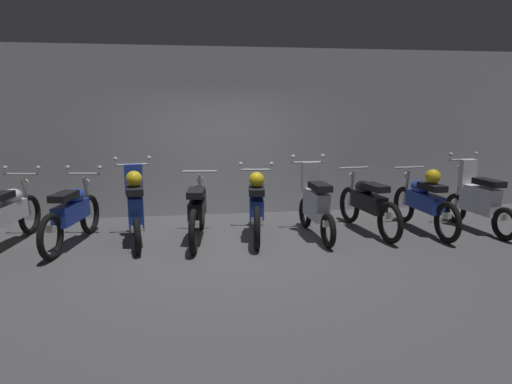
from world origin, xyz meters
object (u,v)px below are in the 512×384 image
(motorbike_slot_6, at_px, (315,204))
(motorbike_slot_7, at_px, (368,203))
(motorbike_slot_8, at_px, (424,201))
(motorbike_slot_3, at_px, (135,206))
(motorbike_slot_9, at_px, (478,200))
(motorbike_slot_5, at_px, (256,205))
(motorbike_slot_1, at_px, (8,214))
(motorbike_slot_2, at_px, (72,213))
(motorbike_slot_4, at_px, (198,209))

(motorbike_slot_6, relative_size, motorbike_slot_7, 0.87)
(motorbike_slot_8, bearing_deg, motorbike_slot_3, 179.08)
(motorbike_slot_9, bearing_deg, motorbike_slot_7, 174.64)
(motorbike_slot_3, relative_size, motorbike_slot_7, 0.86)
(motorbike_slot_5, bearing_deg, motorbike_slot_9, -2.60)
(motorbike_slot_1, relative_size, motorbike_slot_2, 1.01)
(motorbike_slot_1, height_order, motorbike_slot_5, same)
(motorbike_slot_6, height_order, motorbike_slot_9, same)
(motorbike_slot_3, xyz_separation_m, motorbike_slot_9, (5.64, -0.14, -0.04))
(motorbike_slot_2, xyz_separation_m, motorbike_slot_8, (5.64, -0.07, 0.03))
(motorbike_slot_2, xyz_separation_m, motorbike_slot_6, (3.76, -0.09, 0.04))
(motorbike_slot_8, height_order, motorbike_slot_9, motorbike_slot_9)
(motorbike_slot_1, bearing_deg, motorbike_slot_6, -2.50)
(motorbike_slot_4, relative_size, motorbike_slot_5, 1.00)
(motorbike_slot_4, bearing_deg, motorbike_slot_9, -1.45)
(motorbike_slot_9, bearing_deg, motorbike_slot_8, 176.30)
(motorbike_slot_5, relative_size, motorbike_slot_8, 1.00)
(motorbike_slot_9, bearing_deg, motorbike_slot_4, 178.55)
(motorbike_slot_7, bearing_deg, motorbike_slot_5, -179.81)
(motorbike_slot_1, relative_size, motorbike_slot_8, 1.00)
(motorbike_slot_4, height_order, motorbike_slot_7, same)
(motorbike_slot_2, relative_size, motorbike_slot_7, 0.99)
(motorbike_slot_2, height_order, motorbike_slot_5, same)
(motorbike_slot_4, xyz_separation_m, motorbike_slot_8, (3.76, -0.06, 0.04))
(motorbike_slot_6, bearing_deg, motorbike_slot_5, 172.04)
(motorbike_slot_3, bearing_deg, motorbike_slot_8, -0.92)
(motorbike_slot_9, bearing_deg, motorbike_slot_6, 179.20)
(motorbike_slot_4, bearing_deg, motorbike_slot_2, 179.53)
(motorbike_slot_2, bearing_deg, motorbike_slot_1, 173.33)
(motorbike_slot_3, xyz_separation_m, motorbike_slot_6, (2.82, -0.10, -0.04))
(motorbike_slot_6, xyz_separation_m, motorbike_slot_8, (1.88, 0.02, -0.00))
(motorbike_slot_6, distance_m, motorbike_slot_8, 1.88)
(motorbike_slot_2, height_order, motorbike_slot_7, motorbike_slot_2)
(motorbike_slot_3, relative_size, motorbike_slot_6, 1.00)
(motorbike_slot_4, relative_size, motorbike_slot_6, 1.16)
(motorbike_slot_3, distance_m, motorbike_slot_5, 1.89)
(motorbike_slot_3, bearing_deg, motorbike_slot_6, -1.96)
(motorbike_slot_3, bearing_deg, motorbike_slot_7, 0.61)
(motorbike_slot_5, relative_size, motorbike_slot_9, 1.16)
(motorbike_slot_2, bearing_deg, motorbike_slot_8, -0.75)
(motorbike_slot_6, xyz_separation_m, motorbike_slot_7, (0.94, 0.14, -0.04))
(motorbike_slot_4, bearing_deg, motorbike_slot_3, 178.96)
(motorbike_slot_2, distance_m, motorbike_slot_5, 2.82)
(motorbike_slot_7, bearing_deg, motorbike_slot_3, -179.39)
(motorbike_slot_3, xyz_separation_m, motorbike_slot_4, (0.95, -0.02, -0.08))
(motorbike_slot_7, bearing_deg, motorbike_slot_6, -171.70)
(motorbike_slot_4, height_order, motorbike_slot_6, motorbike_slot_6)
(motorbike_slot_4, height_order, motorbike_slot_5, motorbike_slot_5)
(motorbike_slot_2, bearing_deg, motorbike_slot_5, 0.73)
(motorbike_slot_1, relative_size, motorbike_slot_4, 1.00)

